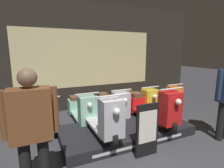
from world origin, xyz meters
TOP-DOWN VIEW (x-y plane):
  - shop_wall_back at (0.00, 3.41)m, footprint 7.65×0.09m
  - display_platform at (0.13, 1.21)m, footprint 2.74×1.23m
  - scooter_display_left at (-0.48, 1.17)m, footprint 0.53×1.66m
  - scooter_display_right at (0.75, 1.17)m, footprint 0.53×1.66m
  - scooter_backrow_0 at (-1.40, 2.26)m, footprint 0.53×1.66m
  - scooter_backrow_1 at (-0.57, 2.26)m, footprint 0.53×1.66m
  - scooter_backrow_2 at (0.26, 2.26)m, footprint 0.53×1.66m
  - scooter_backrow_3 at (1.10, 2.26)m, footprint 0.53×1.66m
  - scooter_backrow_4 at (1.93, 2.26)m, footprint 0.53×1.66m
  - person_left_browsing at (-1.65, 0.25)m, footprint 0.61×0.25m
  - price_sign_board at (0.09, 0.40)m, footprint 0.43×0.04m

SIDE VIEW (x-z plane):
  - display_platform at x=0.13m, z-range 0.00..0.20m
  - scooter_backrow_0 at x=-1.40m, z-range -0.10..0.79m
  - scooter_backrow_1 at x=-0.57m, z-range -0.10..0.79m
  - scooter_backrow_2 at x=0.26m, z-range -0.10..0.79m
  - scooter_backrow_3 at x=1.10m, z-range -0.10..0.79m
  - scooter_backrow_4 at x=1.93m, z-range -0.10..0.79m
  - price_sign_board at x=0.09m, z-range 0.01..0.94m
  - scooter_display_left at x=-0.48m, z-range 0.10..1.00m
  - scooter_display_right at x=0.75m, z-range 0.10..1.00m
  - person_left_browsing at x=-1.65m, z-range 0.15..1.75m
  - shop_wall_back at x=0.00m, z-range 0.00..3.20m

